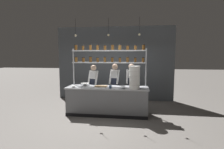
{
  "coord_description": "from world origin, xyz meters",
  "views": [
    {
      "loc": [
        0.91,
        -5.59,
        1.95
      ],
      "look_at": [
        0.13,
        0.2,
        1.31
      ],
      "focal_mm": 28.0,
      "sensor_mm": 36.0,
      "label": 1
    }
  ],
  "objects_px": {
    "chef_left": "(94,84)",
    "container_stack": "(134,78)",
    "chef_center": "(115,83)",
    "chef_right": "(131,83)",
    "cutting_board": "(101,86)",
    "prep_bowl_center_front": "(124,88)",
    "prep_bowl_near_left": "(74,87)",
    "prep_bowl_center_back": "(85,84)",
    "serving_cup_front": "(110,87)",
    "spice_shelf_unit": "(108,58)"
  },
  "relations": [
    {
      "from": "chef_left",
      "to": "prep_bowl_near_left",
      "type": "distance_m",
      "value": 0.91
    },
    {
      "from": "chef_center",
      "to": "prep_bowl_near_left",
      "type": "distance_m",
      "value": 1.53
    },
    {
      "from": "spice_shelf_unit",
      "to": "cutting_board",
      "type": "xyz_separation_m",
      "value": [
        -0.2,
        -0.28,
        -0.94
      ]
    },
    {
      "from": "chef_center",
      "to": "container_stack",
      "type": "height_order",
      "value": "chef_center"
    },
    {
      "from": "chef_right",
      "to": "cutting_board",
      "type": "xyz_separation_m",
      "value": [
        -0.98,
        -0.75,
        -0.02
      ]
    },
    {
      "from": "container_stack",
      "to": "chef_left",
      "type": "bearing_deg",
      "value": 152.12
    },
    {
      "from": "chef_right",
      "to": "prep_bowl_center_front",
      "type": "bearing_deg",
      "value": -101.75
    },
    {
      "from": "prep_bowl_near_left",
      "to": "prep_bowl_center_front",
      "type": "relative_size",
      "value": 0.86
    },
    {
      "from": "cutting_board",
      "to": "prep_bowl_center_back",
      "type": "distance_m",
      "value": 0.6
    },
    {
      "from": "chef_right",
      "to": "prep_bowl_center_back",
      "type": "xyz_separation_m",
      "value": [
        -1.57,
        -0.62,
        0.01
      ]
    },
    {
      "from": "chef_right",
      "to": "prep_bowl_center_back",
      "type": "bearing_deg",
      "value": -158.85
    },
    {
      "from": "chef_left",
      "to": "prep_bowl_center_front",
      "type": "distance_m",
      "value": 1.4
    },
    {
      "from": "chef_center",
      "to": "prep_bowl_center_front",
      "type": "distance_m",
      "value": 0.99
    },
    {
      "from": "chef_center",
      "to": "prep_bowl_center_back",
      "type": "xyz_separation_m",
      "value": [
        -0.98,
        -0.5,
        0.01
      ]
    },
    {
      "from": "prep_bowl_center_front",
      "to": "cutting_board",
      "type": "bearing_deg",
      "value": 159.35
    },
    {
      "from": "prep_bowl_near_left",
      "to": "prep_bowl_center_back",
      "type": "distance_m",
      "value": 0.47
    },
    {
      "from": "prep_bowl_near_left",
      "to": "prep_bowl_center_back",
      "type": "xyz_separation_m",
      "value": [
        0.27,
        0.39,
        0.02
      ]
    },
    {
      "from": "spice_shelf_unit",
      "to": "prep_bowl_center_back",
      "type": "height_order",
      "value": "spice_shelf_unit"
    },
    {
      "from": "cutting_board",
      "to": "container_stack",
      "type": "bearing_deg",
      "value": -14.14
    },
    {
      "from": "prep_bowl_center_back",
      "to": "serving_cup_front",
      "type": "height_order",
      "value": "serving_cup_front"
    },
    {
      "from": "chef_right",
      "to": "cutting_board",
      "type": "relative_size",
      "value": 4.13
    },
    {
      "from": "cutting_board",
      "to": "prep_bowl_center_front",
      "type": "height_order",
      "value": "prep_bowl_center_front"
    },
    {
      "from": "chef_center",
      "to": "prep_bowl_center_front",
      "type": "xyz_separation_m",
      "value": [
        0.38,
        -0.91,
        -0.0
      ]
    },
    {
      "from": "chef_right",
      "to": "prep_bowl_center_back",
      "type": "height_order",
      "value": "chef_right"
    },
    {
      "from": "container_stack",
      "to": "serving_cup_front",
      "type": "relative_size",
      "value": 7.51
    },
    {
      "from": "prep_bowl_near_left",
      "to": "serving_cup_front",
      "type": "xyz_separation_m",
      "value": [
        1.21,
        -0.03,
        0.02
      ]
    },
    {
      "from": "spice_shelf_unit",
      "to": "container_stack",
      "type": "height_order",
      "value": "spice_shelf_unit"
    },
    {
      "from": "prep_bowl_near_left",
      "to": "cutting_board",
      "type": "bearing_deg",
      "value": 16.9
    },
    {
      "from": "chef_left",
      "to": "prep_bowl_center_back",
      "type": "relative_size",
      "value": 5.51
    },
    {
      "from": "container_stack",
      "to": "prep_bowl_center_back",
      "type": "xyz_separation_m",
      "value": [
        -1.69,
        0.4,
        -0.32
      ]
    },
    {
      "from": "chef_center",
      "to": "cutting_board",
      "type": "relative_size",
      "value": 4.12
    },
    {
      "from": "cutting_board",
      "to": "serving_cup_front",
      "type": "distance_m",
      "value": 0.46
    },
    {
      "from": "spice_shelf_unit",
      "to": "chef_left",
      "type": "bearing_deg",
      "value": 158.81
    },
    {
      "from": "spice_shelf_unit",
      "to": "prep_bowl_near_left",
      "type": "xyz_separation_m",
      "value": [
        -1.06,
        -0.54,
        -0.92
      ]
    },
    {
      "from": "chef_center",
      "to": "serving_cup_front",
      "type": "relative_size",
      "value": 17.42
    },
    {
      "from": "container_stack",
      "to": "prep_bowl_center_back",
      "type": "bearing_deg",
      "value": 166.62
    },
    {
      "from": "chef_center",
      "to": "cutting_board",
      "type": "xyz_separation_m",
      "value": [
        -0.39,
        -0.62,
        -0.02
      ]
    },
    {
      "from": "chef_right",
      "to": "prep_bowl_near_left",
      "type": "bearing_deg",
      "value": -151.81
    },
    {
      "from": "chef_left",
      "to": "prep_bowl_center_front",
      "type": "xyz_separation_m",
      "value": [
        1.15,
        -0.8,
        0.03
      ]
    },
    {
      "from": "prep_bowl_near_left",
      "to": "prep_bowl_center_back",
      "type": "bearing_deg",
      "value": 54.64
    },
    {
      "from": "prep_bowl_near_left",
      "to": "prep_bowl_center_front",
      "type": "distance_m",
      "value": 1.63
    },
    {
      "from": "chef_center",
      "to": "serving_cup_front",
      "type": "distance_m",
      "value": 0.91
    },
    {
      "from": "cutting_board",
      "to": "prep_bowl_center_back",
      "type": "relative_size",
      "value": 1.37
    },
    {
      "from": "container_stack",
      "to": "chef_center",
      "type": "bearing_deg",
      "value": 128.41
    },
    {
      "from": "chef_left",
      "to": "prep_bowl_center_front",
      "type": "relative_size",
      "value": 8.04
    },
    {
      "from": "chef_right",
      "to": "prep_bowl_center_front",
      "type": "distance_m",
      "value": 1.06
    },
    {
      "from": "chef_left",
      "to": "container_stack",
      "type": "distance_m",
      "value": 1.71
    },
    {
      "from": "chef_center",
      "to": "prep_bowl_near_left",
      "type": "relative_size",
      "value": 9.61
    },
    {
      "from": "container_stack",
      "to": "prep_bowl_near_left",
      "type": "relative_size",
      "value": 4.14
    },
    {
      "from": "spice_shelf_unit",
      "to": "chef_right",
      "type": "relative_size",
      "value": 1.55
    }
  ]
}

